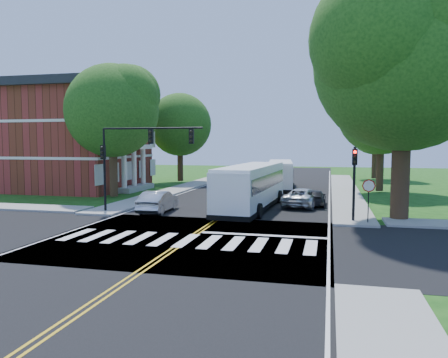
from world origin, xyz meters
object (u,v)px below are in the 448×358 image
(dark_sedan, at_px, (314,198))
(signal_ne, at_px, (354,174))
(bus_lead, at_px, (252,186))
(bus_follow, at_px, (280,174))
(hatchback, at_px, (158,202))
(signal_nw, at_px, (135,149))
(suv, at_px, (303,197))

(dark_sedan, bearing_deg, signal_ne, 110.35)
(bus_lead, height_order, bus_follow, bus_lead)
(hatchback, bearing_deg, signal_nw, 36.50)
(bus_follow, xyz_separation_m, dark_sedan, (3.93, -11.85, -0.92))
(signal_nw, relative_size, bus_lead, 0.58)
(bus_follow, xyz_separation_m, hatchback, (-6.43, -17.78, -0.77))
(bus_lead, relative_size, hatchback, 2.74)
(signal_ne, relative_size, hatchback, 0.97)
(signal_ne, height_order, bus_lead, signal_ne)
(signal_ne, distance_m, suv, 7.27)
(bus_lead, height_order, dark_sedan, bus_lead)
(bus_lead, relative_size, suv, 2.49)
(signal_ne, distance_m, dark_sedan, 7.71)
(signal_nw, relative_size, signal_ne, 1.62)
(signal_ne, bearing_deg, dark_sedan, 110.06)
(bus_lead, bearing_deg, bus_follow, -88.48)
(signal_ne, relative_size, bus_follow, 0.39)
(bus_follow, height_order, hatchback, bus_follow)
(hatchback, distance_m, dark_sedan, 11.94)
(bus_follow, height_order, suv, bus_follow)
(signal_ne, height_order, dark_sedan, signal_ne)
(signal_nw, distance_m, dark_sedan, 13.97)
(bus_follow, xyz_separation_m, suv, (3.15, -12.67, -0.82))
(signal_nw, relative_size, bus_follow, 0.63)
(suv, height_order, dark_sedan, suv)
(bus_follow, relative_size, hatchback, 2.49)
(bus_lead, distance_m, suv, 4.31)
(bus_lead, bearing_deg, signal_ne, 153.87)
(bus_lead, height_order, hatchback, bus_lead)
(bus_lead, relative_size, dark_sedan, 3.05)
(bus_lead, xyz_separation_m, suv, (3.56, 2.23, -0.99))
(signal_ne, bearing_deg, hatchback, 175.76)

